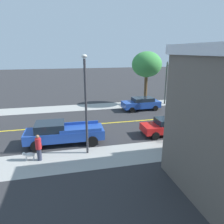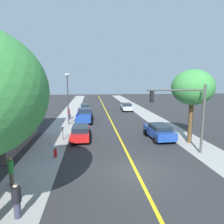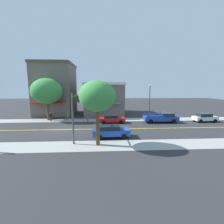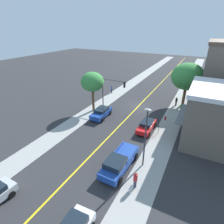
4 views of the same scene
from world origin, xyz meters
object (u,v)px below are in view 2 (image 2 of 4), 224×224
(blue_sedan_right_curb, at_px, (159,131))
(blue_pickup_truck, at_px, (84,115))
(street_tree_right_corner, at_px, (193,88))
(fire_hydrant, at_px, (55,152))
(white_sedan_left_curb, at_px, (85,108))
(small_dog, at_px, (70,116))
(parking_meter, at_px, (63,132))
(traffic_light_mast, at_px, (185,108))
(red_sedan_left_curb, at_px, (80,132))
(pedestrian_green_shirt, at_px, (11,170))
(silver_sedan_right_curb, at_px, (127,107))
(street_lamp, at_px, (68,94))
(pedestrian_red_shirt, at_px, (69,113))
(pedestrian_black_shirt, at_px, (17,200))

(blue_sedan_right_curb, xyz_separation_m, blue_pickup_truck, (-7.83, 9.50, 0.08))
(street_tree_right_corner, height_order, fire_hydrant, street_tree_right_corner)
(white_sedan_left_curb, xyz_separation_m, small_dog, (-2.11, -5.89, -0.41))
(street_tree_right_corner, height_order, parking_meter, street_tree_right_corner)
(traffic_light_mast, bearing_deg, red_sedan_left_curb, -29.41)
(blue_sedan_right_curb, bearing_deg, small_dog, 38.44)
(red_sedan_left_curb, height_order, small_dog, red_sedan_left_curb)
(blue_sedan_right_curb, relative_size, pedestrian_green_shirt, 2.68)
(red_sedan_left_curb, xyz_separation_m, silver_sedan_right_curb, (7.97, 17.90, 0.04))
(white_sedan_left_curb, bearing_deg, silver_sedan_right_curb, -86.35)
(red_sedan_left_curb, xyz_separation_m, blue_sedan_right_curb, (7.96, -0.59, 0.05))
(street_lamp, height_order, small_dog, street_lamp)
(street_lamp, distance_m, blue_pickup_truck, 4.23)
(parking_meter, bearing_deg, street_lamp, 91.50)
(silver_sedan_right_curb, bearing_deg, pedestrian_red_shirt, 128.12)
(white_sedan_left_curb, bearing_deg, parking_meter, 171.35)
(red_sedan_left_curb, height_order, blue_pickup_truck, blue_pickup_truck)
(blue_sedan_right_curb, height_order, silver_sedan_right_curb, blue_sedan_right_curb)
(traffic_light_mast, xyz_separation_m, white_sedan_left_curb, (-8.52, 21.80, -2.98))
(silver_sedan_right_curb, bearing_deg, blue_sedan_right_curb, -178.09)
(blue_pickup_truck, distance_m, pedestrian_black_shirt, 20.37)
(street_lamp, height_order, red_sedan_left_curb, street_lamp)
(traffic_light_mast, height_order, street_lamp, street_lamp)
(street_lamp, xyz_separation_m, pedestrian_black_shirt, (-0.24, -18.54, -3.31))
(blue_sedan_right_curb, distance_m, blue_pickup_truck, 12.31)
(traffic_light_mast, bearing_deg, blue_pickup_truck, -58.57)
(small_dog, bearing_deg, white_sedan_left_curb, -15.09)
(parking_meter, bearing_deg, white_sedan_left_curb, 84.15)
(fire_hydrant, relative_size, street_lamp, 0.12)
(pedestrian_red_shirt, relative_size, pedestrian_green_shirt, 1.04)
(street_tree_right_corner, xyz_separation_m, traffic_light_mast, (-1.94, -2.70, -1.47))
(blue_sedan_right_curb, distance_m, pedestrian_red_shirt, 15.02)
(parking_meter, xyz_separation_m, silver_sedan_right_curb, (9.71, 17.87, -0.07))
(street_tree_right_corner, height_order, pedestrian_red_shirt, street_tree_right_corner)
(fire_hydrant, xyz_separation_m, street_lamp, (-0.20, 11.64, 3.74))
(white_sedan_left_curb, xyz_separation_m, blue_pickup_truck, (0.14, -8.08, 0.08))
(street_tree_right_corner, height_order, blue_pickup_truck, street_tree_right_corner)
(traffic_light_mast, height_order, blue_sedan_right_curb, traffic_light_mast)
(fire_hydrant, relative_size, pedestrian_black_shirt, 0.51)
(parking_meter, xyz_separation_m, blue_sedan_right_curb, (9.71, -0.61, -0.06))
(blue_pickup_truck, height_order, small_dog, blue_pickup_truck)
(silver_sedan_right_curb, bearing_deg, white_sedan_left_curb, 98.38)
(street_tree_right_corner, bearing_deg, silver_sedan_right_curb, 97.09)
(white_sedan_left_curb, height_order, pedestrian_black_shirt, pedestrian_black_shirt)
(fire_hydrant, distance_m, red_sedan_left_curb, 4.76)
(blue_sedan_right_curb, bearing_deg, street_lamp, 49.43)
(red_sedan_left_curb, distance_m, pedestrian_green_shirt, 9.19)
(street_tree_right_corner, xyz_separation_m, street_lamp, (-12.39, 9.32, -1.09))
(parking_meter, distance_m, blue_sedan_right_curb, 9.73)
(blue_pickup_truck, relative_size, small_dog, 7.41)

